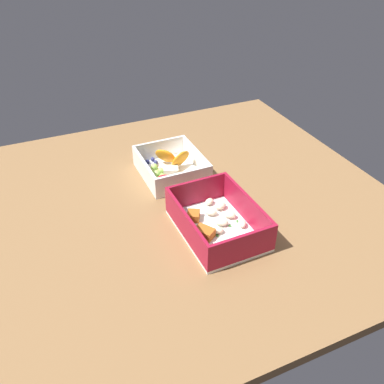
{
  "coord_description": "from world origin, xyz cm",
  "views": [
    {
      "loc": [
        -63.15,
        28.54,
        52.49
      ],
      "look_at": [
        -0.74,
        1.05,
        4.0
      ],
      "focal_mm": 37.88,
      "sensor_mm": 36.0,
      "label": 1
    }
  ],
  "objects": [
    {
      "name": "table_surface",
      "position": [
        0.0,
        0.0,
        1.0
      ],
      "size": [
        80.0,
        80.0,
        2.0
      ],
      "primitive_type": "cube",
      "color": "brown",
      "rests_on": "ground"
    },
    {
      "name": "pasta_container",
      "position": [
        -11.65,
        0.81,
        3.97
      ],
      "size": [
        18.84,
        13.67,
        6.13
      ],
      "rotation": [
        0.0,
        0.0,
        0.02
      ],
      "color": "white",
      "rests_on": "table_surface"
    },
    {
      "name": "fruit_bowl",
      "position": [
        10.07,
        1.52,
        3.86
      ],
      "size": [
        15.76,
        13.3,
        5.79
      ],
      "rotation": [
        0.0,
        0.0,
        0.01
      ],
      "color": "white",
      "rests_on": "table_surface"
    },
    {
      "name": "paper_cup_liner",
      "position": [
        20.89,
        4.49,
        2.86
      ],
      "size": [
        3.24,
        3.24,
        1.73
      ],
      "primitive_type": "cylinder",
      "color": "white",
      "rests_on": "table_surface"
    }
  ]
}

